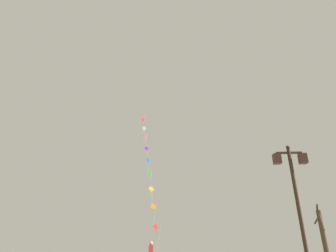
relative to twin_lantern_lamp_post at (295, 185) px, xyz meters
name	(u,v)px	position (x,y,z in m)	size (l,w,h in m)	color
twin_lantern_lamp_post	(295,185)	(0.00, 0.00, 0.00)	(1.30, 0.28, 5.17)	black
kite_train	(149,166)	(-7.26, 14.04, 4.63)	(3.16, 10.61, 15.40)	brown
bare_tree	(323,237)	(4.57, 8.40, -1.59)	(0.70, 2.11, 4.00)	#423323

